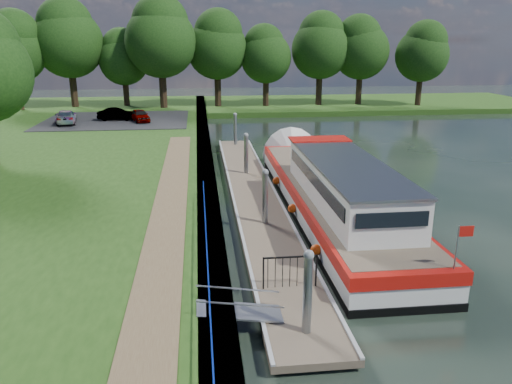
{
  "coord_description": "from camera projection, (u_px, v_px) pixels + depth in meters",
  "views": [
    {
      "loc": [
        -2.88,
        -12.82,
        8.45
      ],
      "look_at": [
        -0.24,
        10.09,
        1.4
      ],
      "focal_mm": 35.0,
      "sensor_mm": 36.0,
      "label": 1
    }
  ],
  "objects": [
    {
      "name": "footpath",
      "position": [
        167.0,
        222.0,
        21.85
      ],
      "size": [
        1.6,
        40.0,
        0.05
      ],
      "primitive_type": "cube",
      "color": "brown",
      "rests_on": "riverbank"
    },
    {
      "name": "far_bank",
      "position": [
        312.0,
        104.0,
        65.59
      ],
      "size": [
        60.0,
        18.0,
        0.6
      ],
      "primitive_type": "cube",
      "color": "#204213",
      "rests_on": "ground"
    },
    {
      "name": "ground",
      "position": [
        302.0,
        334.0,
        14.96
      ],
      "size": [
        160.0,
        160.0,
        0.0
      ],
      "primitive_type": "plane",
      "color": "black",
      "rests_on": "ground"
    },
    {
      "name": "horizon_trees",
      "position": [
        207.0,
        44.0,
        58.71
      ],
      "size": [
        54.38,
        10.03,
        12.87
      ],
      "color": "#332316",
      "rests_on": "ground"
    },
    {
      "name": "gate_panel",
      "position": [
        290.0,
        267.0,
        16.72
      ],
      "size": [
        1.85,
        0.05,
        1.15
      ],
      "color": "black",
      "rests_on": "ground"
    },
    {
      "name": "car_a",
      "position": [
        140.0,
        115.0,
        48.38
      ],
      "size": [
        2.42,
        3.7,
        1.17
      ],
      "primitive_type": "imported",
      "rotation": [
        0.0,
        0.0,
        0.33
      ],
      "color": "#999999",
      "rests_on": "carpark"
    },
    {
      "name": "bank_edge",
      "position": [
        207.0,
        185.0,
        28.82
      ],
      "size": [
        1.1,
        90.0,
        0.78
      ],
      "primitive_type": "cube",
      "color": "#473D2D",
      "rests_on": "ground"
    },
    {
      "name": "blue_fence",
      "position": [
        207.0,
        257.0,
        17.13
      ],
      "size": [
        0.04,
        18.04,
        0.72
      ],
      "color": "#0C2DBF",
      "rests_on": "riverbank"
    },
    {
      "name": "car_c",
      "position": [
        66.0,
        117.0,
        47.15
      ],
      "size": [
        2.54,
        4.62,
        1.27
      ],
      "primitive_type": "imported",
      "rotation": [
        0.0,
        0.0,
        3.32
      ],
      "color": "#999999",
      "rests_on": "carpark"
    },
    {
      "name": "carpark",
      "position": [
        117.0,
        120.0,
        49.62
      ],
      "size": [
        14.0,
        12.0,
        0.06
      ],
      "primitive_type": "cube",
      "color": "black",
      "rests_on": "riverbank"
    },
    {
      "name": "car_b",
      "position": [
        117.0,
        114.0,
        49.14
      ],
      "size": [
        3.65,
        1.31,
        1.2
      ],
      "primitive_type": "imported",
      "rotation": [
        0.0,
        0.0,
        1.56
      ],
      "color": "#999999",
      "rests_on": "carpark"
    },
    {
      "name": "pontoon",
      "position": [
        254.0,
        198.0,
        27.26
      ],
      "size": [
        2.5,
        30.0,
        0.56
      ],
      "color": "brown",
      "rests_on": "ground"
    },
    {
      "name": "barge",
      "position": [
        328.0,
        190.0,
        25.52
      ],
      "size": [
        4.36,
        21.15,
        4.78
      ],
      "color": "black",
      "rests_on": "ground"
    },
    {
      "name": "mooring_piles",
      "position": [
        254.0,
        178.0,
        26.94
      ],
      "size": [
        0.3,
        27.3,
        3.55
      ],
      "color": "gray",
      "rests_on": "ground"
    },
    {
      "name": "gangway",
      "position": [
        239.0,
        310.0,
        15.05
      ],
      "size": [
        2.58,
        1.0,
        0.92
      ],
      "color": "#A5A8AD",
      "rests_on": "ground"
    }
  ]
}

